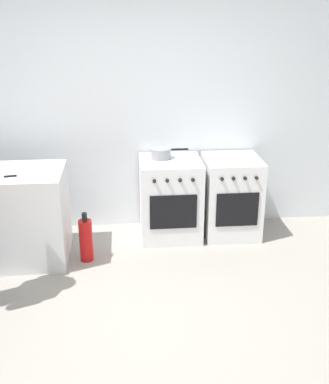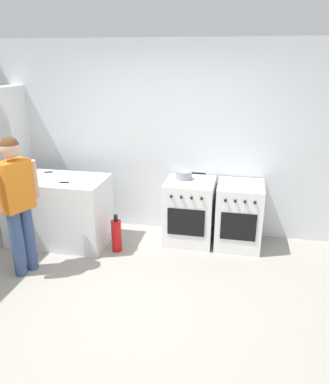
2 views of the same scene
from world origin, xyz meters
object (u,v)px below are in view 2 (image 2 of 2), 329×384
object	(u,v)px
knife_paring	(51,172)
pot	(184,175)
oven_left	(189,211)
knife_utility	(60,182)
person	(16,196)
fire_extinguisher	(117,235)
oven_right	(239,215)
larder_cabinet	(9,157)

from	to	relation	value
knife_paring	pot	bearing A→B (deg)	7.30
oven_left	knife_utility	distance (m)	1.71
oven_left	knife_utility	size ratio (longest dim) A/B	3.38
knife_utility	oven_left	bearing A→B (deg)	18.96
person	fire_extinguisher	world-z (taller)	person
oven_left	oven_right	bearing A→B (deg)	-0.00
person	pot	bearing A→B (deg)	36.80
knife_paring	fire_extinguisher	xyz separation A→B (m)	(1.00, -0.32, -0.69)
knife_utility	knife_paring	size ratio (longest dim) A/B	1.23
person	larder_cabinet	size ratio (longest dim) A/B	0.80
oven_right	larder_cabinet	distance (m)	3.35
knife_paring	larder_cabinet	xyz separation A→B (m)	(-0.78, 0.26, 0.09)
oven_left	pot	world-z (taller)	pot
oven_left	person	distance (m)	2.17
oven_left	knife_utility	world-z (taller)	knife_utility
person	knife_paring	bearing A→B (deg)	97.12
knife_utility	fire_extinguisher	bearing A→B (deg)	4.70
knife_utility	larder_cabinet	xyz separation A→B (m)	(-1.09, 0.64, 0.10)
knife_paring	person	bearing A→B (deg)	-82.88
oven_right	knife_paring	size ratio (longest dim) A/B	4.15
oven_right	larder_cabinet	bearing A→B (deg)	178.23
oven_left	fire_extinguisher	size ratio (longest dim) A/B	1.70
pot	fire_extinguisher	distance (m)	1.18
knife_utility	fire_extinguisher	world-z (taller)	knife_utility
oven_left	person	world-z (taller)	person
oven_right	knife_utility	distance (m)	2.32
oven_right	larder_cabinet	xyz separation A→B (m)	(-3.30, 0.10, 0.57)
knife_paring	oven_right	bearing A→B (deg)	3.52
knife_paring	larder_cabinet	size ratio (longest dim) A/B	0.10
oven_right	person	bearing A→B (deg)	-154.07
knife_utility	person	xyz separation A→B (m)	(-0.19, -0.63, 0.05)
knife_utility	person	bearing A→B (deg)	-106.96
oven_left	knife_utility	xyz separation A→B (m)	(-1.56, -0.53, 0.48)
oven_left	knife_utility	bearing A→B (deg)	-161.04
oven_right	oven_left	bearing A→B (deg)	180.00
knife_utility	pot	bearing A→B (deg)	22.52
knife_utility	larder_cabinet	bearing A→B (deg)	149.82
oven_right	knife_paring	distance (m)	2.58
larder_cabinet	knife_utility	bearing A→B (deg)	-30.18
oven_left	knife_paring	bearing A→B (deg)	-175.26
oven_right	knife_utility	bearing A→B (deg)	-166.39
oven_right	larder_cabinet	world-z (taller)	larder_cabinet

